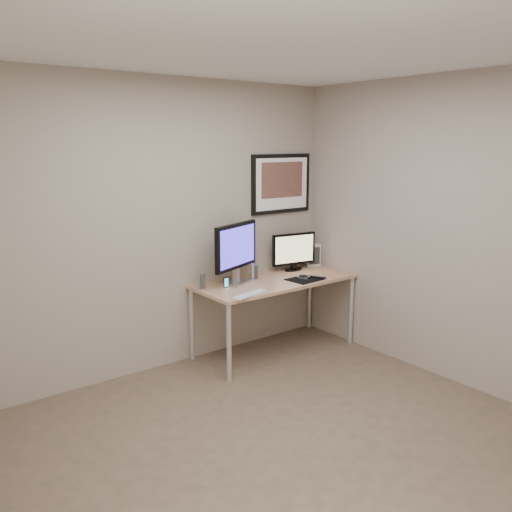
% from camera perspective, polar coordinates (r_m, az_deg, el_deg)
% --- Properties ---
extents(floor, '(3.60, 3.60, 0.00)m').
position_cam_1_polar(floor, '(3.98, 3.21, -18.91)').
color(floor, brown).
rests_on(floor, ground).
extents(room, '(3.60, 3.60, 3.60)m').
position_cam_1_polar(room, '(3.79, -0.95, 5.91)').
color(room, white).
rests_on(room, ground).
extents(desk, '(1.60, 0.70, 0.73)m').
position_cam_1_polar(desk, '(5.28, 1.98, -3.18)').
color(desk, '#A5764F').
rests_on(desk, floor).
extents(framed_art, '(0.75, 0.04, 0.60)m').
position_cam_1_polar(framed_art, '(5.59, 2.67, 7.62)').
color(framed_art, black).
rests_on(framed_art, room).
extents(monitor_large, '(0.60, 0.29, 0.57)m').
position_cam_1_polar(monitor_large, '(5.06, -2.11, 0.58)').
color(monitor_large, '#B1B1B6').
rests_on(monitor_large, desk).
extents(monitor_tv, '(0.50, 0.15, 0.39)m').
position_cam_1_polar(monitor_tv, '(5.60, 4.00, 0.57)').
color(monitor_tv, black).
rests_on(monitor_tv, desk).
extents(speaker_left, '(0.07, 0.07, 0.17)m').
position_cam_1_polar(speaker_left, '(4.92, -5.80, -2.59)').
color(speaker_left, '#B1B1B6').
rests_on(speaker_left, desk).
extents(speaker_right, '(0.08, 0.08, 0.16)m').
position_cam_1_polar(speaker_right, '(5.23, -0.29, -1.67)').
color(speaker_right, '#B1B1B6').
rests_on(speaker_right, desk).
extents(phone_dock, '(0.06, 0.06, 0.12)m').
position_cam_1_polar(phone_dock, '(4.91, -3.17, -2.87)').
color(phone_dock, black).
rests_on(phone_dock, desk).
extents(keyboard, '(0.41, 0.19, 0.01)m').
position_cam_1_polar(keyboard, '(4.73, -0.66, -4.06)').
color(keyboard, silver).
rests_on(keyboard, desk).
extents(mousepad, '(0.32, 0.29, 0.00)m').
position_cam_1_polar(mousepad, '(5.27, 5.05, -2.48)').
color(mousepad, black).
rests_on(mousepad, desk).
extents(mouse, '(0.10, 0.12, 0.04)m').
position_cam_1_polar(mouse, '(5.30, 5.03, -2.17)').
color(mouse, black).
rests_on(mouse, mousepad).
extents(remote, '(0.11, 0.18, 0.02)m').
position_cam_1_polar(remote, '(5.34, 6.39, -2.22)').
color(remote, black).
rests_on(remote, desk).
extents(fan_unit, '(0.18, 0.16, 0.24)m').
position_cam_1_polar(fan_unit, '(5.87, 5.95, 0.14)').
color(fan_unit, silver).
rests_on(fan_unit, desk).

